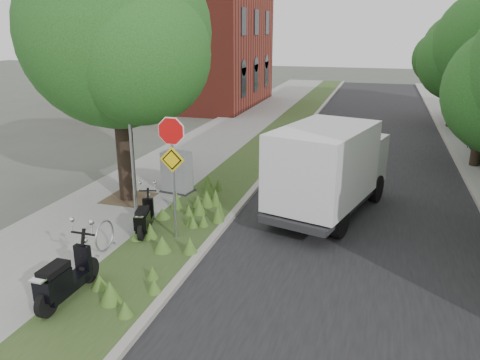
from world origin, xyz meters
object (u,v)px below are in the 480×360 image
Objects in this scene: scooter_near at (144,221)px; scooter_far at (62,284)px; utility_cabinet at (177,173)px; box_truck at (330,165)px; sign_assembly at (172,153)px.

scooter_near is 3.35m from scooter_far.
utility_cabinet is at bearing 99.37° from scooter_near.
scooter_far is 0.34× the size of box_truck.
scooter_near is 5.39m from box_truck.
utility_cabinet is at bearing 176.97° from box_truck.
scooter_near is at bearing 90.36° from scooter_far.
scooter_near is 0.28× the size of box_truck.
scooter_far is 7.77m from box_truck.
sign_assembly reaches higher than scooter_far.
scooter_near is 1.15× the size of utility_cabinet.
scooter_far is at bearing -85.13° from utility_cabinet.
sign_assembly is 0.60× the size of box_truck.
sign_assembly reaches higher than box_truck.
sign_assembly is 3.93m from scooter_far.
utility_cabinet is (-4.87, 0.26, -0.73)m from box_truck.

